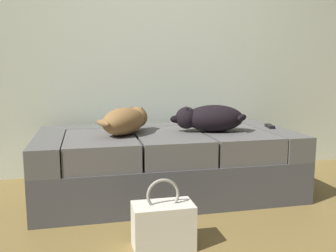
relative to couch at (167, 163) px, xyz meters
name	(u,v)px	position (x,y,z in m)	size (l,w,h in m)	color
back_wall	(150,16)	(0.00, 0.68, 1.16)	(6.40, 0.10, 2.80)	silver
couch	(167,163)	(0.00, 0.00, 0.00)	(1.88, 0.94, 0.47)	#4C4D52
dog_tan	(126,121)	(-0.30, -0.03, 0.34)	(0.44, 0.51, 0.19)	olive
dog_dark	(209,118)	(0.31, -0.07, 0.34)	(0.59, 0.32, 0.20)	black
tv_remote	(270,126)	(0.85, 0.00, 0.25)	(0.04, 0.15, 0.02)	black
handbag	(163,225)	(-0.21, -0.85, -0.11)	(0.32, 0.18, 0.38)	white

